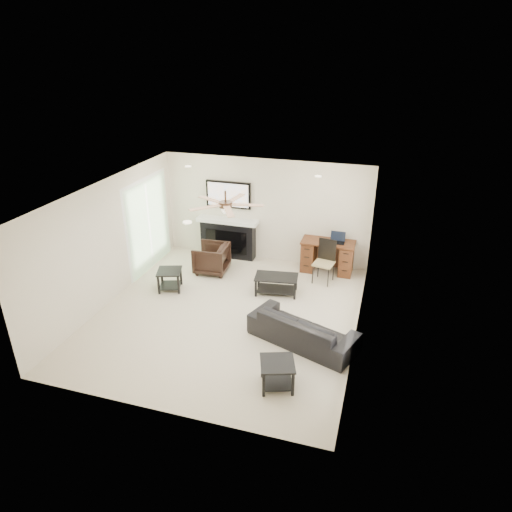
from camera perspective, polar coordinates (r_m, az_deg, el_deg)
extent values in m
plane|color=beige|center=(9.11, -3.64, -7.29)|extent=(5.50, 5.50, 0.00)
cube|color=white|center=(8.07, -4.12, 7.92)|extent=(5.00, 5.50, 0.04)
cube|color=beige|center=(10.94, 1.16, 5.70)|extent=(5.00, 0.04, 2.50)
cube|color=beige|center=(6.36, -12.64, -10.24)|extent=(5.00, 0.04, 2.50)
cube|color=beige|center=(9.62, -17.97, 1.68)|extent=(0.04, 5.50, 2.50)
cube|color=beige|center=(8.05, 13.07, -2.32)|extent=(0.04, 5.50, 2.50)
cube|color=white|center=(8.15, 12.77, -2.10)|extent=(0.04, 5.10, 2.40)
cube|color=#93BC89|center=(10.88, -13.23, 3.80)|extent=(0.04, 1.80, 2.10)
cylinder|color=#382619|center=(8.23, -3.82, 6.45)|extent=(1.40, 1.40, 0.30)
imported|color=black|center=(8.20, 5.90, -9.04)|extent=(2.09, 1.39, 0.57)
imported|color=black|center=(10.63, -5.59, -0.30)|extent=(0.79, 0.77, 0.68)
cube|color=black|center=(9.75, 2.55, -3.60)|extent=(0.96, 0.62, 0.40)
cube|color=black|center=(7.28, 2.66, -14.55)|extent=(0.66, 0.66, 0.45)
cube|color=black|center=(10.05, -10.71, -2.94)|extent=(0.63, 0.63, 0.45)
cube|color=black|center=(11.15, -3.60, 4.42)|extent=(1.52, 0.34, 1.91)
cube|color=#3C1C0F|center=(10.71, 8.90, -0.06)|extent=(1.22, 0.56, 0.76)
cube|color=black|center=(10.17, 8.47, -0.77)|extent=(0.49, 0.51, 0.97)
cube|color=black|center=(10.48, 10.14, 2.22)|extent=(0.33, 0.24, 0.23)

